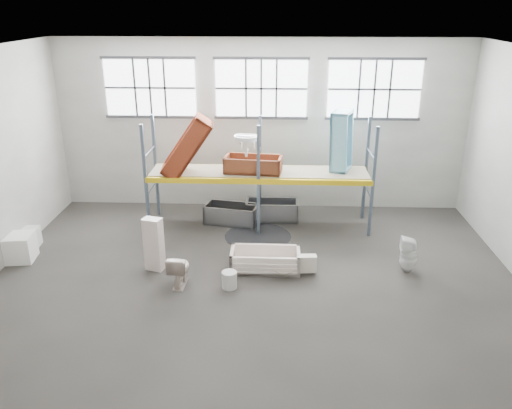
# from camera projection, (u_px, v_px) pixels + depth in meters

# --- Properties ---
(floor) EXTENTS (12.00, 10.00, 0.10)m
(floor) POSITION_uv_depth(u_px,v_px,m) (253.00, 290.00, 11.38)
(floor) COLOR #49443F
(floor) RESTS_ON ground
(ceiling) EXTENTS (12.00, 10.00, 0.10)m
(ceiling) POSITION_uv_depth(u_px,v_px,m) (252.00, 51.00, 9.49)
(ceiling) COLOR silver
(ceiling) RESTS_ON ground
(wall_back) EXTENTS (12.00, 0.10, 5.00)m
(wall_back) POSITION_uv_depth(u_px,v_px,m) (261.00, 126.00, 15.12)
(wall_back) COLOR #9C9A91
(wall_back) RESTS_ON ground
(wall_front) EXTENTS (12.00, 0.10, 5.00)m
(wall_front) POSITION_uv_depth(u_px,v_px,m) (231.00, 329.00, 5.75)
(wall_front) COLOR beige
(wall_front) RESTS_ON ground
(window_left) EXTENTS (2.60, 0.04, 1.60)m
(window_left) POSITION_uv_depth(u_px,v_px,m) (150.00, 88.00, 14.75)
(window_left) COLOR white
(window_left) RESTS_ON wall_back
(window_mid) EXTENTS (2.60, 0.04, 1.60)m
(window_mid) POSITION_uv_depth(u_px,v_px,m) (261.00, 88.00, 14.62)
(window_mid) COLOR white
(window_mid) RESTS_ON wall_back
(window_right) EXTENTS (2.60, 0.04, 1.60)m
(window_right) POSITION_uv_depth(u_px,v_px,m) (374.00, 89.00, 14.49)
(window_right) COLOR white
(window_right) RESTS_ON wall_back
(rack_upright_la) EXTENTS (0.08, 0.08, 3.00)m
(rack_upright_la) POSITION_uv_depth(u_px,v_px,m) (146.00, 180.00, 13.62)
(rack_upright_la) COLOR slate
(rack_upright_la) RESTS_ON floor
(rack_upright_lb) EXTENTS (0.08, 0.08, 3.00)m
(rack_upright_lb) POSITION_uv_depth(u_px,v_px,m) (156.00, 166.00, 14.73)
(rack_upright_lb) COLOR slate
(rack_upright_lb) RESTS_ON floor
(rack_upright_ma) EXTENTS (0.08, 0.08, 3.00)m
(rack_upright_ma) POSITION_uv_depth(u_px,v_px,m) (258.00, 181.00, 13.50)
(rack_upright_ma) COLOR slate
(rack_upright_ma) RESTS_ON floor
(rack_upright_mb) EXTENTS (0.08, 0.08, 3.00)m
(rack_upright_mb) POSITION_uv_depth(u_px,v_px,m) (260.00, 168.00, 14.61)
(rack_upright_mb) COLOR slate
(rack_upright_mb) RESTS_ON floor
(rack_upright_ra) EXTENTS (0.08, 0.08, 3.00)m
(rack_upright_ra) POSITION_uv_depth(u_px,v_px,m) (373.00, 183.00, 13.38)
(rack_upright_ra) COLOR slate
(rack_upright_ra) RESTS_ON floor
(rack_upright_rb) EXTENTS (0.08, 0.08, 3.00)m
(rack_upright_rb) POSITION_uv_depth(u_px,v_px,m) (366.00, 169.00, 14.49)
(rack_upright_rb) COLOR slate
(rack_upright_rb) RESTS_ON floor
(rack_beam_front) EXTENTS (6.00, 0.10, 0.14)m
(rack_beam_front) POSITION_uv_depth(u_px,v_px,m) (258.00, 181.00, 13.50)
(rack_beam_front) COLOR yellow
(rack_beam_front) RESTS_ON floor
(rack_beam_back) EXTENTS (6.00, 0.10, 0.14)m
(rack_beam_back) POSITION_uv_depth(u_px,v_px,m) (260.00, 168.00, 14.61)
(rack_beam_back) COLOR yellow
(rack_beam_back) RESTS_ON floor
(shelf_deck) EXTENTS (5.90, 1.10, 0.03)m
(shelf_deck) POSITION_uv_depth(u_px,v_px,m) (259.00, 171.00, 14.03)
(shelf_deck) COLOR gray
(shelf_deck) RESTS_ON floor
(wet_patch) EXTENTS (1.80, 1.80, 0.00)m
(wet_patch) POSITION_uv_depth(u_px,v_px,m) (258.00, 236.00, 13.86)
(wet_patch) COLOR black
(wet_patch) RESTS_ON floor
(bathtub_beige) EXTENTS (1.63, 0.77, 0.48)m
(bathtub_beige) POSITION_uv_depth(u_px,v_px,m) (265.00, 260.00, 12.09)
(bathtub_beige) COLOR silver
(bathtub_beige) RESTS_ON floor
(cistern_spare) EXTENTS (0.44, 0.24, 0.40)m
(cistern_spare) POSITION_uv_depth(u_px,v_px,m) (307.00, 263.00, 11.84)
(cistern_spare) COLOR beige
(cistern_spare) RESTS_ON bathtub_beige
(sink_in_tub) EXTENTS (0.49, 0.49, 0.16)m
(sink_in_tub) POSITION_uv_depth(u_px,v_px,m) (284.00, 271.00, 11.75)
(sink_in_tub) COLOR beige
(sink_in_tub) RESTS_ON bathtub_beige
(toilet_beige) EXTENTS (0.47, 0.77, 0.76)m
(toilet_beige) POSITION_uv_depth(u_px,v_px,m) (179.00, 269.00, 11.37)
(toilet_beige) COLOR beige
(toilet_beige) RESTS_ON floor
(cistern_tall) EXTENTS (0.48, 0.38, 1.29)m
(cistern_tall) POSITION_uv_depth(u_px,v_px,m) (154.00, 244.00, 11.95)
(cistern_tall) COLOR beige
(cistern_tall) RESTS_ON floor
(toilet_white) EXTENTS (0.43, 0.42, 0.86)m
(toilet_white) POSITION_uv_depth(u_px,v_px,m) (409.00, 255.00, 11.92)
(toilet_white) COLOR white
(toilet_white) RESTS_ON floor
(steel_tub_left) EXTENTS (1.59, 0.97, 0.54)m
(steel_tub_left) POSITION_uv_depth(u_px,v_px,m) (232.00, 214.00, 14.62)
(steel_tub_left) COLOR #94969B
(steel_tub_left) RESTS_ON floor
(steel_tub_right) EXTENTS (1.50, 0.70, 0.55)m
(steel_tub_right) POSITION_uv_depth(u_px,v_px,m) (272.00, 210.00, 14.89)
(steel_tub_right) COLOR #999BA0
(steel_tub_right) RESTS_ON floor
(rust_tub_flat) EXTENTS (1.60, 0.89, 0.43)m
(rust_tub_flat) POSITION_uv_depth(u_px,v_px,m) (253.00, 164.00, 13.84)
(rust_tub_flat) COLOR brown
(rust_tub_flat) RESTS_ON shelf_deck
(rust_tub_tilted) EXTENTS (1.52, 0.98, 1.76)m
(rust_tub_tilted) POSITION_uv_depth(u_px,v_px,m) (187.00, 147.00, 13.68)
(rust_tub_tilted) COLOR maroon
(rust_tub_tilted) RESTS_ON shelf_deck
(sink_on_shelf) EXTENTS (0.71, 0.58, 0.58)m
(sink_on_shelf) POSITION_uv_depth(u_px,v_px,m) (246.00, 155.00, 13.67)
(sink_on_shelf) COLOR white
(sink_on_shelf) RESTS_ON rust_tub_flat
(blue_tub_upright) EXTENTS (0.74, 0.89, 1.64)m
(blue_tub_upright) POSITION_uv_depth(u_px,v_px,m) (341.00, 141.00, 13.84)
(blue_tub_upright) COLOR #75B7CD
(blue_tub_upright) RESTS_ON shelf_deck
(bucket) EXTENTS (0.42, 0.42, 0.39)m
(bucket) POSITION_uv_depth(u_px,v_px,m) (229.00, 280.00, 11.31)
(bucket) COLOR beige
(bucket) RESTS_ON floor
(carton_near) EXTENTS (0.84, 0.75, 0.66)m
(carton_near) POSITION_uv_depth(u_px,v_px,m) (17.00, 248.00, 12.49)
(carton_near) COLOR white
(carton_near) RESTS_ON floor
(carton_far) EXTENTS (0.66, 0.66, 0.50)m
(carton_far) POSITION_uv_depth(u_px,v_px,m) (26.00, 239.00, 13.14)
(carton_far) COLOR silver
(carton_far) RESTS_ON floor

